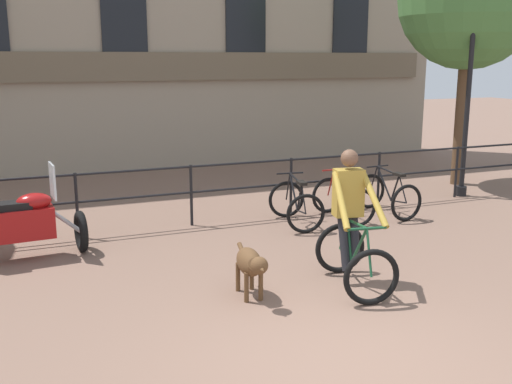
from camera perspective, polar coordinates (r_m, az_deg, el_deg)
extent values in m
plane|color=#7A5B4C|center=(5.87, 8.95, -16.04)|extent=(60.00, 60.00, 0.00)
cylinder|color=black|center=(9.87, -16.69, -1.24)|extent=(0.05, 0.05, 1.05)
cylinder|color=black|center=(10.21, -6.18, -0.33)|extent=(0.05, 0.05, 1.05)
cylinder|color=black|center=(10.86, 3.35, 0.52)|extent=(0.05, 0.05, 1.05)
cylinder|color=black|center=(11.78, 11.60, 1.23)|extent=(0.05, 0.05, 1.05)
cylinder|color=black|center=(12.91, 18.53, 1.82)|extent=(0.05, 0.05, 1.05)
cylinder|color=black|center=(10.11, -6.25, 2.41)|extent=(15.00, 0.04, 0.04)
cylinder|color=black|center=(10.20, -6.19, -0.04)|extent=(15.00, 0.04, 0.04)
cube|color=brown|center=(15.26, -12.24, 11.60)|extent=(17.10, 0.12, 0.70)
torus|color=black|center=(7.07, 10.94, -7.98)|extent=(0.68, 0.20, 0.68)
torus|color=black|center=(8.04, 8.01, -5.32)|extent=(0.68, 0.20, 0.68)
cylinder|color=#194C2D|center=(7.37, 9.77, -5.11)|extent=(0.13, 0.49, 0.60)
cylinder|color=#194C2D|center=(7.67, 8.88, -4.63)|extent=(0.08, 0.23, 0.52)
cylinder|color=#194C2D|center=(7.39, 9.57, -3.00)|extent=(0.16, 0.66, 0.10)
cylinder|color=#194C2D|center=(7.85, 8.53, -5.97)|extent=(0.11, 0.44, 0.08)
cylinder|color=#194C2D|center=(7.86, 8.34, -3.99)|extent=(0.08, 0.26, 0.47)
cylinder|color=#194C2D|center=(7.07, 10.73, -5.70)|extent=(0.07, 0.23, 0.54)
cylinder|color=#194C2D|center=(7.08, 10.52, -3.44)|extent=(0.48, 0.12, 0.03)
cube|color=black|center=(7.69, 8.70, -2.46)|extent=(0.16, 0.26, 0.05)
cube|color=#AD8933|center=(7.61, 8.78, -0.06)|extent=(0.40, 0.29, 0.60)
sphere|color=brown|center=(7.53, 8.90, 3.21)|extent=(0.22, 0.22, 0.22)
cylinder|color=#AD8933|center=(7.24, 8.10, -0.80)|extent=(0.28, 0.71, 0.60)
cylinder|color=#AD8933|center=(7.39, 11.18, -0.64)|extent=(0.15, 0.72, 0.60)
cylinder|color=black|center=(7.66, 8.38, -4.85)|extent=(0.14, 0.31, 0.69)
cylinder|color=black|center=(7.69, 9.38, -4.35)|extent=(0.19, 0.32, 0.58)
ellipsoid|color=brown|center=(7.18, -0.66, -6.66)|extent=(0.32, 0.59, 0.32)
cylinder|color=brown|center=(6.97, -0.12, -7.06)|extent=(0.19, 0.18, 0.18)
sphere|color=brown|center=(6.80, 0.32, -7.02)|extent=(0.20, 0.20, 0.20)
cone|color=brown|center=(6.72, 0.56, -7.40)|extent=(0.12, 0.13, 0.11)
cylinder|color=brown|center=(7.47, -1.43, -5.37)|extent=(0.07, 0.19, 0.12)
cylinder|color=brown|center=(7.08, -0.92, -9.07)|extent=(0.06, 0.06, 0.36)
cylinder|color=brown|center=(7.13, 0.45, -8.91)|extent=(0.06, 0.06, 0.36)
cylinder|color=brown|center=(7.41, -1.73, -8.08)|extent=(0.06, 0.06, 0.36)
cylinder|color=brown|center=(7.46, -0.42, -7.94)|extent=(0.06, 0.06, 0.36)
torus|color=black|center=(9.19, -16.32, -3.62)|extent=(0.16, 0.63, 0.62)
cube|color=maroon|center=(9.04, -21.53, -2.83)|extent=(0.93, 0.46, 0.44)
ellipsoid|color=maroon|center=(8.98, -20.40, -0.85)|extent=(0.50, 0.35, 0.24)
cube|color=black|center=(8.97, -22.38, -1.24)|extent=(0.58, 0.34, 0.10)
cylinder|color=#B2B2B7|center=(9.11, -17.67, -2.65)|extent=(0.46, 0.09, 0.41)
cube|color=silver|center=(8.96, -18.81, 1.00)|extent=(0.06, 0.44, 0.50)
torus|color=black|center=(10.73, 2.90, -0.70)|extent=(0.66, 0.15, 0.66)
torus|color=black|center=(9.76, 4.76, -2.07)|extent=(0.66, 0.15, 0.66)
cylinder|color=black|center=(10.30, 3.60, 0.04)|extent=(0.09, 0.47, 0.58)
cylinder|color=black|center=(10.02, 4.17, -0.52)|extent=(0.06, 0.22, 0.51)
cylinder|color=black|center=(10.16, 3.79, 1.29)|extent=(0.12, 0.63, 0.10)
cylinder|color=black|center=(9.96, 4.36, -1.92)|extent=(0.08, 0.42, 0.07)
cylinder|color=black|center=(9.82, 4.56, -0.65)|extent=(0.06, 0.25, 0.46)
cylinder|color=black|center=(10.59, 3.07, 0.53)|extent=(0.05, 0.21, 0.52)
cylinder|color=black|center=(10.45, 3.25, 1.80)|extent=(0.48, 0.09, 0.03)
cube|color=black|center=(9.87, 4.37, 0.87)|extent=(0.15, 0.25, 0.05)
torus|color=black|center=(11.12, 6.87, -0.31)|extent=(0.66, 0.08, 0.66)
torus|color=black|center=(10.25, 9.83, -1.51)|extent=(0.66, 0.08, 0.66)
cylinder|color=maroon|center=(10.72, 8.00, 0.45)|extent=(0.04, 0.47, 0.58)
cylinder|color=maroon|center=(10.47, 8.90, -0.06)|extent=(0.04, 0.22, 0.51)
cylinder|color=maroon|center=(10.60, 8.31, 1.66)|extent=(0.05, 0.63, 0.10)
cylinder|color=maroon|center=(10.43, 9.20, -1.38)|extent=(0.04, 0.42, 0.07)
cylinder|color=maroon|center=(10.29, 9.53, -0.16)|extent=(0.03, 0.25, 0.46)
cylinder|color=maroon|center=(10.98, 7.15, 0.89)|extent=(0.03, 0.21, 0.52)
cylinder|color=maroon|center=(10.85, 7.44, 2.12)|extent=(0.48, 0.04, 0.03)
cube|color=black|center=(10.34, 9.23, 1.28)|extent=(0.13, 0.24, 0.05)
torus|color=black|center=(11.58, 10.82, 0.08)|extent=(0.66, 0.10, 0.66)
torus|color=black|center=(10.78, 14.13, -1.01)|extent=(0.66, 0.10, 0.66)
cylinder|color=black|center=(11.21, 12.11, 0.82)|extent=(0.06, 0.47, 0.58)
cylinder|color=black|center=(10.98, 13.10, 0.35)|extent=(0.05, 0.22, 0.51)
cylinder|color=black|center=(11.09, 12.47, 1.98)|extent=(0.07, 0.63, 0.10)
cylinder|color=black|center=(10.94, 13.42, -0.91)|extent=(0.05, 0.42, 0.07)
cylinder|color=black|center=(10.82, 13.81, 0.26)|extent=(0.04, 0.25, 0.46)
cylinder|color=black|center=(11.45, 11.15, 1.24)|extent=(0.04, 0.21, 0.52)
cylinder|color=black|center=(11.33, 11.49, 2.42)|extent=(0.48, 0.06, 0.03)
cube|color=black|center=(10.86, 13.49, 1.63)|extent=(0.13, 0.25, 0.05)
cylinder|color=black|center=(13.17, 18.94, 0.10)|extent=(0.22, 0.22, 0.20)
cylinder|color=black|center=(12.93, 19.46, 7.27)|extent=(0.10, 0.10, 3.51)
sphere|color=silver|center=(12.92, 20.09, 15.53)|extent=(0.28, 0.28, 0.28)
cylinder|color=brown|center=(14.18, 18.96, 7.15)|extent=(0.26, 0.26, 3.23)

